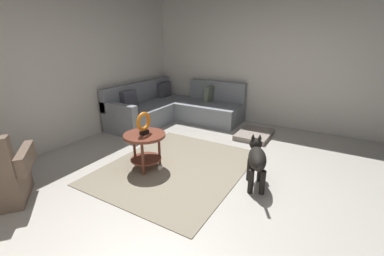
% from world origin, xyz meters
% --- Properties ---
extents(ground_plane, '(6.00, 6.00, 0.10)m').
position_xyz_m(ground_plane, '(0.00, 0.00, -0.05)').
color(ground_plane, '#B7B2A8').
extents(wall_back, '(6.00, 0.12, 2.70)m').
position_xyz_m(wall_back, '(0.00, 2.94, 1.35)').
color(wall_back, silver).
rests_on(wall_back, ground_plane).
extents(wall_right, '(0.12, 6.00, 2.70)m').
position_xyz_m(wall_right, '(2.94, 0.00, 1.35)').
color(wall_right, silver).
rests_on(wall_right, ground_plane).
extents(area_rug, '(2.30, 1.90, 0.01)m').
position_xyz_m(area_rug, '(0.15, 0.70, 0.01)').
color(area_rug, gray).
rests_on(area_rug, ground_plane).
extents(sectional_couch, '(2.20, 2.25, 0.88)m').
position_xyz_m(sectional_couch, '(1.99, 2.01, 0.29)').
color(sectional_couch, gray).
rests_on(sectional_couch, ground_plane).
extents(side_table, '(0.60, 0.60, 0.54)m').
position_xyz_m(side_table, '(-0.09, 1.07, 0.42)').
color(side_table, brown).
rests_on(side_table, ground_plane).
extents(torus_sculpture, '(0.28, 0.08, 0.33)m').
position_xyz_m(torus_sculpture, '(-0.09, 1.07, 0.71)').
color(torus_sculpture, black).
rests_on(torus_sculpture, side_table).
extents(dog_bed_mat, '(0.80, 0.60, 0.09)m').
position_xyz_m(dog_bed_mat, '(1.98, 0.08, 0.04)').
color(dog_bed_mat, gray).
rests_on(dog_bed_mat, ground_plane).
extents(dog, '(0.81, 0.40, 0.63)m').
position_xyz_m(dog, '(0.27, -0.47, 0.38)').
color(dog, black).
rests_on(dog, ground_plane).
extents(dog_toy_ball, '(0.08, 0.08, 0.08)m').
position_xyz_m(dog_toy_ball, '(-0.05, 0.84, 0.04)').
color(dog_toy_ball, silver).
rests_on(dog_toy_ball, ground_plane).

